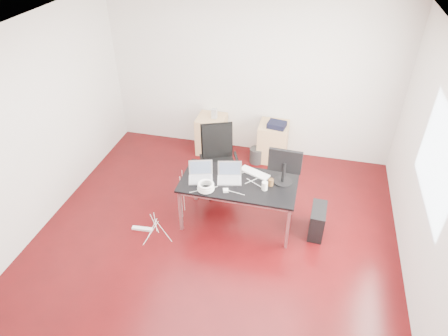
% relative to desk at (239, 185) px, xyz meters
% --- Properties ---
extents(room_shell, '(5.00, 5.00, 5.00)m').
position_rel_desk_xyz_m(room_shell, '(-0.20, -0.43, 0.73)').
color(room_shell, '#380608').
rests_on(room_shell, ground).
extents(desk, '(1.60, 0.80, 0.73)m').
position_rel_desk_xyz_m(desk, '(0.00, 0.00, 0.00)').
color(desk, black).
rests_on(desk, ground).
extents(office_chair, '(0.62, 0.64, 1.08)m').
position_rel_desk_xyz_m(office_chair, '(-0.48, 0.74, -0.07)').
color(office_chair, black).
rests_on(office_chair, ground).
extents(filing_cabinet_left, '(0.50, 0.50, 0.70)m').
position_rel_desk_xyz_m(filing_cabinet_left, '(-0.88, 1.80, -0.33)').
color(filing_cabinet_left, tan).
rests_on(filing_cabinet_left, ground).
extents(filing_cabinet_right, '(0.50, 0.50, 0.70)m').
position_rel_desk_xyz_m(filing_cabinet_right, '(0.25, 1.80, -0.33)').
color(filing_cabinet_right, tan).
rests_on(filing_cabinet_right, ground).
extents(pc_tower, '(0.22, 0.46, 0.44)m').
position_rel_desk_xyz_m(pc_tower, '(1.13, 0.04, -0.46)').
color(pc_tower, black).
rests_on(pc_tower, ground).
extents(wastebasket, '(0.29, 0.29, 0.28)m').
position_rel_desk_xyz_m(wastebasket, '(-0.01, 1.61, -0.54)').
color(wastebasket, black).
rests_on(wastebasket, ground).
extents(power_strip, '(0.30, 0.08, 0.04)m').
position_rel_desk_xyz_m(power_strip, '(-1.30, -0.50, -0.66)').
color(power_strip, white).
rests_on(power_strip, ground).
extents(laptop_left, '(0.39, 0.34, 0.23)m').
position_rel_desk_xyz_m(laptop_left, '(-0.54, -0.04, 0.11)').
color(laptop_left, silver).
rests_on(laptop_left, desk).
extents(laptop_right, '(0.38, 0.32, 0.23)m').
position_rel_desk_xyz_m(laptop_right, '(-0.14, 0.04, 0.11)').
color(laptop_right, silver).
rests_on(laptop_right, desk).
extents(monitor, '(0.45, 0.26, 0.51)m').
position_rel_desk_xyz_m(monitor, '(0.59, 0.16, 0.34)').
color(monitor, black).
rests_on(monitor, desk).
extents(keyboard, '(0.46, 0.30, 0.02)m').
position_rel_desk_xyz_m(keyboard, '(0.18, 0.25, 0.06)').
color(keyboard, white).
rests_on(keyboard, desk).
extents(cup_white, '(0.10, 0.10, 0.12)m').
position_rel_desk_xyz_m(cup_white, '(0.37, -0.07, 0.11)').
color(cup_white, white).
rests_on(cup_white, desk).
extents(cup_brown, '(0.08, 0.08, 0.10)m').
position_rel_desk_xyz_m(cup_brown, '(0.44, 0.04, 0.10)').
color(cup_brown, '#52351C').
rests_on(cup_brown, desk).
extents(cable_coil, '(0.24, 0.24, 0.11)m').
position_rel_desk_xyz_m(cable_coil, '(-0.39, -0.27, 0.11)').
color(cable_coil, white).
rests_on(cable_coil, desk).
extents(power_adapter, '(0.09, 0.09, 0.03)m').
position_rel_desk_xyz_m(power_adapter, '(-0.13, -0.24, 0.07)').
color(power_adapter, white).
rests_on(power_adapter, desk).
extents(speaker, '(0.10, 0.09, 0.18)m').
position_rel_desk_xyz_m(speaker, '(-0.82, 1.78, 0.11)').
color(speaker, '#9E9E9E').
rests_on(speaker, filing_cabinet_left).
extents(navy_garment, '(0.33, 0.28, 0.09)m').
position_rel_desk_xyz_m(navy_garment, '(0.30, 1.72, 0.07)').
color(navy_garment, black).
rests_on(navy_garment, filing_cabinet_right).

